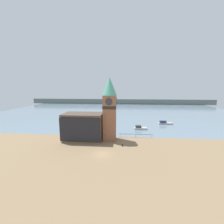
{
  "coord_description": "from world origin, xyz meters",
  "views": [
    {
      "loc": [
        5.78,
        -34.74,
        16.49
      ],
      "look_at": [
        1.77,
        8.08,
        9.38
      ],
      "focal_mm": 24.0,
      "sensor_mm": 36.0,
      "label": 1
    }
  ],
  "objects_px": {
    "pier_building": "(83,127)",
    "boat_near": "(140,128)",
    "clock_tower": "(110,107)",
    "mooring_bollard_near": "(122,145)",
    "boat_far": "(165,123)"
  },
  "relations": [
    {
      "from": "pier_building",
      "to": "boat_near",
      "type": "bearing_deg",
      "value": 35.43
    },
    {
      "from": "pier_building",
      "to": "boat_near",
      "type": "xyz_separation_m",
      "value": [
        18.97,
        13.49,
        -3.65
      ]
    },
    {
      "from": "boat_far",
      "to": "clock_tower",
      "type": "bearing_deg",
      "value": -142.74
    },
    {
      "from": "mooring_bollard_near",
      "to": "clock_tower",
      "type": "bearing_deg",
      "value": 128.89
    },
    {
      "from": "clock_tower",
      "to": "mooring_bollard_near",
      "type": "bearing_deg",
      "value": -51.11
    },
    {
      "from": "pier_building",
      "to": "boat_near",
      "type": "distance_m",
      "value": 23.56
    },
    {
      "from": "clock_tower",
      "to": "boat_far",
      "type": "height_order",
      "value": "clock_tower"
    },
    {
      "from": "clock_tower",
      "to": "pier_building",
      "type": "xyz_separation_m",
      "value": [
        -8.3,
        -0.76,
        -6.13
      ]
    },
    {
      "from": "pier_building",
      "to": "boat_far",
      "type": "distance_m",
      "value": 38.46
    },
    {
      "from": "clock_tower",
      "to": "mooring_bollard_near",
      "type": "xyz_separation_m",
      "value": [
        4.17,
        -5.17,
        -10.01
      ]
    },
    {
      "from": "boat_near",
      "to": "mooring_bollard_near",
      "type": "height_order",
      "value": "boat_near"
    },
    {
      "from": "clock_tower",
      "to": "mooring_bollard_near",
      "type": "relative_size",
      "value": 28.74
    },
    {
      "from": "boat_far",
      "to": "boat_near",
      "type": "bearing_deg",
      "value": -148.99
    },
    {
      "from": "boat_far",
      "to": "mooring_bollard_near",
      "type": "distance_m",
      "value": 32.78
    },
    {
      "from": "boat_far",
      "to": "mooring_bollard_near",
      "type": "xyz_separation_m",
      "value": [
        -18.31,
        -27.18,
        -0.25
      ]
    }
  ]
}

